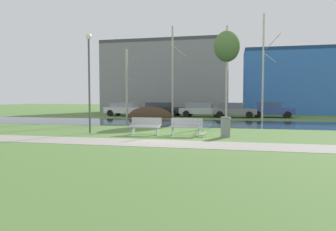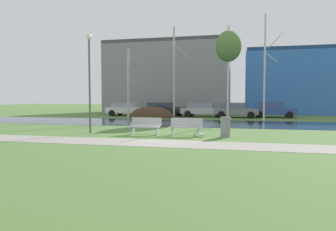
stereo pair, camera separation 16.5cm
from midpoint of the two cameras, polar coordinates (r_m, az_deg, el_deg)
ground_plane at (r=24.16m, az=4.11°, el=-1.14°), size 120.00×120.00×0.00m
paved_path_strip at (r=12.70m, az=-3.61°, el=-5.17°), size 60.00×2.03×0.01m
river_band at (r=22.73m, az=3.58°, el=-1.41°), size 80.00×6.64×0.01m
soil_mound at (r=28.80m, az=-3.57°, el=-0.42°), size 4.36×2.42×2.15m
bench_left at (r=15.54m, az=-4.56°, el=-1.88°), size 1.61×0.58×0.87m
bench_right at (r=15.06m, az=3.11°, el=-2.04°), size 1.61×0.58×0.87m
trash_bin at (r=14.81m, az=10.43°, el=-2.08°), size 0.49×0.49×0.96m
seagull at (r=14.63m, az=6.15°, el=-3.56°), size 0.42×0.16×0.25m
streetlamp at (r=16.83m, az=-14.88°, el=8.85°), size 0.32×0.32×5.28m
birch_far_left at (r=29.08m, az=-7.87°, el=6.07°), size 1.08×1.81×6.47m
birch_left at (r=28.58m, az=0.76°, el=8.28°), size 1.42×2.57×8.51m
birch_center_left at (r=28.65m, az=10.83°, el=12.53°), size 2.33×2.33×8.39m
birch_center at (r=27.24m, az=17.31°, el=8.81°), size 1.48×2.39×8.96m
parked_van_nearest_white at (r=31.80m, az=-7.94°, el=1.23°), size 4.63×2.33×1.36m
parked_sedan_second_dark at (r=31.56m, az=-1.39°, el=1.28°), size 4.52×2.24×1.40m
parked_hatch_third_silver at (r=30.22m, az=6.17°, el=1.17°), size 4.56×2.14×1.42m
parked_wagon_fourth_grey at (r=29.67m, az=12.11°, el=1.08°), size 4.16×2.20×1.42m
parked_suv_fifth_blue at (r=30.72m, az=18.62°, el=1.10°), size 4.12×2.28×1.48m
building_grey_warehouse at (r=39.00m, az=0.03°, el=6.94°), size 14.89×8.98×8.67m
building_blue_store at (r=39.39m, az=26.00°, el=5.69°), size 16.40×6.56×7.46m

